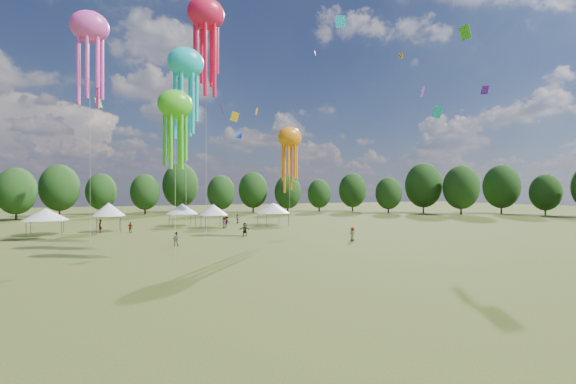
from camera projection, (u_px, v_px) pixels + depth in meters
name	position (u px, v px, depth m)	size (l,w,h in m)	color
ground	(476.00, 324.00, 18.57)	(300.00, 300.00, 0.00)	#384416
spectator_near	(176.00, 239.00, 44.24)	(0.75, 0.59, 1.55)	gray
spectators_far	(224.00, 225.00, 60.77)	(28.01, 30.99, 1.91)	gray
festival_tents	(173.00, 210.00, 64.00)	(39.81, 11.22, 4.30)	#47474C
show_kites	(181.00, 71.00, 44.52)	(27.16, 16.09, 28.10)	#1ACFE2
small_kites	(242.00, 12.00, 56.10)	(75.47, 59.33, 44.54)	#1ACFE2
treeline	(169.00, 188.00, 73.40)	(201.57, 95.24, 13.43)	#38281C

